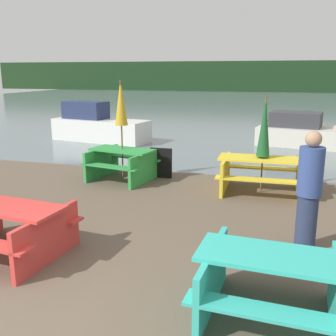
{
  "coord_description": "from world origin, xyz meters",
  "views": [
    {
      "loc": [
        2.8,
        -2.78,
        2.59
      ],
      "look_at": [
        0.85,
        4.05,
        0.85
      ],
      "focal_mm": 42.0,
      "sensor_mm": 36.0,
      "label": 1
    }
  ],
  "objects": [
    {
      "name": "signboard",
      "position": [
        0.0,
        6.38,
        0.38
      ],
      "size": [
        0.55,
        0.08,
        0.75
      ],
      "color": "black",
      "rests_on": "ground_plane"
    },
    {
      "name": "boat_second",
      "position": [
        3.91,
        12.08,
        0.45
      ],
      "size": [
        4.18,
        2.43,
        1.18
      ],
      "rotation": [
        0.0,
        0.0,
        -0.17
      ],
      "color": "beige",
      "rests_on": "water"
    },
    {
      "name": "far_treeline",
      "position": [
        0.0,
        51.98,
        2.0
      ],
      "size": [
        80.0,
        1.6,
        4.0
      ],
      "color": "#193319",
      "rests_on": "water"
    },
    {
      "name": "picnic_table_teal",
      "position": [
        2.82,
        1.12,
        0.45
      ],
      "size": [
        1.64,
        1.47,
        0.75
      ],
      "rotation": [
        0.0,
        0.0,
        -0.06
      ],
      "color": "#33B7A8",
      "rests_on": "ground_plane"
    },
    {
      "name": "person",
      "position": [
        3.27,
        3.04,
        0.9
      ],
      "size": [
        0.36,
        0.36,
        1.79
      ],
      "color": "#283351",
      "rests_on": "ground_plane"
    },
    {
      "name": "umbrella_darkgreen",
      "position": [
        2.49,
        5.79,
        1.46
      ],
      "size": [
        0.29,
        0.29,
        2.12
      ],
      "color": "brown",
      "rests_on": "ground_plane"
    },
    {
      "name": "picnic_table_yellow",
      "position": [
        2.49,
        5.79,
        0.47
      ],
      "size": [
        1.9,
        1.42,
        0.78
      ],
      "rotation": [
        0.0,
        0.0,
        0.02
      ],
      "color": "yellow",
      "rests_on": "ground_plane"
    },
    {
      "name": "picnic_table_green",
      "position": [
        -0.85,
        5.93,
        0.46
      ],
      "size": [
        1.77,
        1.65,
        0.77
      ],
      "rotation": [
        0.0,
        0.0,
        -0.19
      ],
      "color": "green",
      "rests_on": "ground_plane"
    },
    {
      "name": "water",
      "position": [
        0.0,
        31.98,
        -0.0
      ],
      "size": [
        60.0,
        50.0,
        0.0
      ],
      "color": "slate",
      "rests_on": "ground_plane"
    },
    {
      "name": "picnic_table_red",
      "position": [
        -0.94,
        1.67,
        0.46
      ],
      "size": [
        1.93,
        1.55,
        0.75
      ],
      "rotation": [
        0.0,
        0.0,
        -0.1
      ],
      "color": "red",
      "rests_on": "ground_plane"
    },
    {
      "name": "boat",
      "position": [
        -3.93,
        10.95,
        0.56
      ],
      "size": [
        3.96,
        1.9,
        1.49
      ],
      "rotation": [
        0.0,
        0.0,
        -0.18
      ],
      "color": "silver",
      "rests_on": "water"
    },
    {
      "name": "umbrella_gold",
      "position": [
        -0.85,
        5.93,
        1.86
      ],
      "size": [
        0.3,
        0.3,
        2.42
      ],
      "color": "brown",
      "rests_on": "ground_plane"
    }
  ]
}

